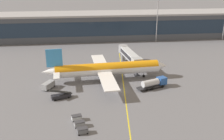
{
  "coord_description": "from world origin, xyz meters",
  "views": [
    {
      "loc": [
        -10.94,
        -78.58,
        37.19
      ],
      "look_at": [
        -1.36,
        7.5,
        4.5
      ],
      "focal_mm": 42.38,
      "sensor_mm": 36.0,
      "label": 1
    }
  ],
  "objects": [
    {
      "name": "crew_van",
      "position": [
        -23.16,
        4.21,
        1.31
      ],
      "size": [
        4.3,
        5.38,
        2.3
      ],
      "color": "gray",
      "rests_on": "ground_plane"
    },
    {
      "name": "baggage_cart_1",
      "position": [
        -12.78,
        -20.25,
        0.78
      ],
      "size": [
        2.94,
        2.14,
        1.48
      ],
      "color": "gray",
      "rests_on": "ground_plane"
    },
    {
      "name": "baggage_cart_0",
      "position": [
        -12.03,
        -23.36,
        0.78
      ],
      "size": [
        2.94,
        2.14,
        1.48
      ],
      "color": "#595B60",
      "rests_on": "ground_plane"
    },
    {
      "name": "ground_plane",
      "position": [
        0.0,
        0.0,
        0.0
      ],
      "size": [
        700.0,
        700.0,
        0.0
      ],
      "primitive_type": "plane",
      "color": "slate"
    },
    {
      "name": "main_airliner",
      "position": [
        -3.0,
        9.48,
        4.28
      ],
      "size": [
        45.61,
        36.11,
        12.52
      ],
      "color": "white",
      "rests_on": "ground_plane"
    },
    {
      "name": "apron_lead_in_line",
      "position": [
        2.09,
        2.0,
        0.0
      ],
      "size": [
        8.18,
        79.64,
        0.01
      ],
      "primitive_type": "cube",
      "rotation": [
        0.0,
        0.0,
        -0.1
      ],
      "color": "yellow",
      "rests_on": "ground_plane"
    },
    {
      "name": "baggage_cart_2",
      "position": [
        -13.52,
        -17.13,
        0.78
      ],
      "size": [
        2.94,
        2.14,
        1.48
      ],
      "color": "#B2B7BC",
      "rests_on": "ground_plane"
    },
    {
      "name": "jet_bridge",
      "position": [
        7.23,
        22.21,
        5.25
      ],
      "size": [
        6.45,
        21.9,
        6.97
      ],
      "color": "#B2B7BC",
      "rests_on": "ground_plane"
    },
    {
      "name": "fuel_tanker",
      "position": [
        12.07,
        0.8,
        1.75
      ],
      "size": [
        10.98,
        6.19,
        3.25
      ],
      "color": "#232326",
      "rests_on": "ground_plane"
    },
    {
      "name": "terminal_building",
      "position": [
        18.6,
        72.37,
        7.42
      ],
      "size": [
        197.38,
        20.16,
        14.79
      ],
      "color": "#424751",
      "rests_on": "ground_plane"
    },
    {
      "name": "apron_light_mast_1",
      "position": [
        29.03,
        60.41,
        14.93
      ],
      "size": [
        2.8,
        0.5,
        25.81
      ],
      "color": "gray",
      "rests_on": "ground_plane"
    },
    {
      "name": "belt_loader",
      "position": [
        -18.47,
        -3.77,
        0.99
      ],
      "size": [
        6.97,
        3.65,
        3.49
      ],
      "color": "black",
      "rests_on": "ground_plane"
    }
  ]
}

